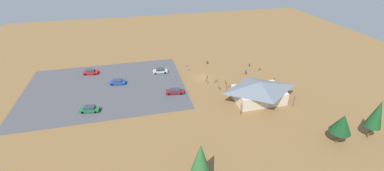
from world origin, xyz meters
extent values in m
plane|color=olive|center=(0.00, 0.00, 0.00)|extent=(160.00, 160.00, 0.00)
cube|color=#4C4C51|center=(27.99, -0.60, 0.03)|extent=(42.80, 31.45, 0.05)
cube|color=beige|center=(-9.95, 15.15, 1.59)|extent=(11.90, 7.86, 3.17)
pyramid|color=slate|center=(-9.95, 15.15, 4.22)|extent=(13.94, 9.91, 2.09)
cylinder|color=brown|center=(-16.77, 10.35, 1.59)|extent=(0.20, 0.20, 3.17)
cylinder|color=brown|center=(-3.14, 10.35, 1.59)|extent=(0.20, 0.20, 3.17)
cylinder|color=brown|center=(-16.77, 19.95, 1.59)|extent=(0.20, 0.20, 3.17)
cylinder|color=brown|center=(-3.14, 19.95, 1.59)|extent=(0.20, 0.20, 3.17)
cylinder|color=brown|center=(-3.93, -9.55, 0.45)|extent=(0.60, 0.60, 0.90)
cylinder|color=#99999E|center=(3.94, -5.38, 1.10)|extent=(0.08, 0.08, 2.20)
cube|color=#1959B2|center=(3.94, -5.38, 1.90)|extent=(0.56, 0.04, 0.40)
cone|color=#2D6633|center=(10.98, 36.23, 5.26)|extent=(3.25, 3.25, 5.86)
cylinder|color=brown|center=(-17.82, 33.30, 1.38)|extent=(0.37, 0.37, 2.76)
cone|color=#14421E|center=(-17.82, 33.30, 4.70)|extent=(3.96, 3.96, 3.88)
cylinder|color=brown|center=(-25.21, 33.51, 1.43)|extent=(0.35, 0.35, 2.87)
cone|color=#194C23|center=(-25.21, 33.51, 5.85)|extent=(3.04, 3.04, 5.96)
torus|color=black|center=(-2.32, 8.13, 0.35)|extent=(0.05, 0.70, 0.70)
torus|color=black|center=(-2.30, 7.13, 0.35)|extent=(0.05, 0.70, 0.70)
cylinder|color=red|center=(-2.31, 7.63, 0.47)|extent=(0.05, 0.93, 0.04)
cylinder|color=red|center=(-2.31, 7.81, 0.54)|extent=(0.04, 0.04, 0.37)
cube|color=black|center=(-2.31, 7.81, 0.72)|extent=(0.08, 0.20, 0.05)
cylinder|color=red|center=(-2.30, 7.23, 0.56)|extent=(0.04, 0.04, 0.41)
cylinder|color=black|center=(-2.30, 7.23, 0.76)|extent=(0.48, 0.04, 0.03)
torus|color=black|center=(-0.64, 1.02, 0.36)|extent=(0.36, 0.66, 0.72)
torus|color=black|center=(-1.08, 0.15, 0.36)|extent=(0.36, 0.66, 0.72)
cylinder|color=yellow|center=(-0.86, 0.59, 0.48)|extent=(0.43, 0.82, 0.04)
cylinder|color=yellow|center=(-0.78, 0.75, 0.56)|extent=(0.04, 0.04, 0.41)
cube|color=black|center=(-0.78, 0.75, 0.76)|extent=(0.16, 0.21, 0.05)
cylinder|color=yellow|center=(-1.03, 0.24, 0.61)|extent=(0.04, 0.04, 0.50)
cylinder|color=black|center=(-1.03, 0.24, 0.86)|extent=(0.44, 0.24, 0.03)
torus|color=black|center=(-5.93, 7.20, 0.33)|extent=(0.65, 0.23, 0.67)
torus|color=black|center=(-4.88, 7.50, 0.33)|extent=(0.65, 0.23, 0.67)
cylinder|color=#197A7F|center=(-5.40, 7.35, 0.44)|extent=(0.98, 0.32, 0.04)
cylinder|color=#197A7F|center=(-5.59, 7.29, 0.52)|extent=(0.04, 0.04, 0.38)
cube|color=black|center=(-5.59, 7.29, 0.72)|extent=(0.21, 0.13, 0.05)
cylinder|color=#197A7F|center=(-4.98, 7.47, 0.56)|extent=(0.04, 0.04, 0.44)
cylinder|color=black|center=(-4.98, 7.47, 0.78)|extent=(0.17, 0.47, 0.03)
torus|color=black|center=(-2.29, 3.65, 0.38)|extent=(0.68, 0.41, 0.76)
torus|color=black|center=(-3.15, 3.15, 0.38)|extent=(0.68, 0.41, 0.76)
cylinder|color=#1E7F38|center=(-2.72, 3.40, 0.50)|extent=(0.81, 0.49, 0.04)
cylinder|color=#1E7F38|center=(-2.56, 3.49, 0.61)|extent=(0.04, 0.04, 0.46)
cube|color=black|center=(-2.56, 3.49, 0.84)|extent=(0.21, 0.17, 0.05)
cylinder|color=#1E7F38|center=(-3.07, 3.20, 0.65)|extent=(0.04, 0.04, 0.54)
cylinder|color=black|center=(-3.07, 3.20, 0.91)|extent=(0.27, 0.43, 0.03)
torus|color=black|center=(-0.18, 3.48, 0.36)|extent=(0.15, 0.72, 0.73)
torus|color=black|center=(-0.02, 2.39, 0.36)|extent=(0.15, 0.72, 0.73)
cylinder|color=orange|center=(-0.10, 2.94, 0.48)|extent=(0.19, 1.00, 0.04)
cylinder|color=orange|center=(-0.13, 3.13, 0.56)|extent=(0.04, 0.04, 0.40)
cube|color=black|center=(-0.13, 3.13, 0.76)|extent=(0.11, 0.21, 0.05)
cylinder|color=orange|center=(-0.03, 2.50, 0.59)|extent=(0.04, 0.04, 0.45)
cylinder|color=black|center=(-0.03, 2.50, 0.81)|extent=(0.48, 0.10, 0.03)
torus|color=black|center=(-18.01, -0.42, 0.34)|extent=(0.56, 0.46, 0.69)
torus|color=black|center=(-18.74, -1.01, 0.34)|extent=(0.56, 0.46, 0.69)
cylinder|color=#2347B7|center=(-18.38, -0.72, 0.46)|extent=(0.70, 0.58, 0.04)
cylinder|color=#2347B7|center=(-18.24, -0.61, 0.54)|extent=(0.04, 0.04, 0.39)
cube|color=black|center=(-18.24, -0.61, 0.74)|extent=(0.21, 0.19, 0.05)
cylinder|color=#2347B7|center=(-18.67, -0.95, 0.56)|extent=(0.04, 0.04, 0.44)
cylinder|color=black|center=(-18.67, -0.95, 0.78)|extent=(0.33, 0.39, 0.03)
torus|color=black|center=(-4.99, 5.35, 0.33)|extent=(0.20, 0.65, 0.66)
torus|color=black|center=(-5.24, 4.38, 0.33)|extent=(0.20, 0.65, 0.66)
cylinder|color=#722D9E|center=(-5.12, 4.86, 0.44)|extent=(0.26, 0.90, 0.04)
cylinder|color=#722D9E|center=(-5.07, 5.04, 0.52)|extent=(0.04, 0.04, 0.37)
cube|color=black|center=(-5.07, 5.04, 0.70)|extent=(0.13, 0.21, 0.05)
cylinder|color=#722D9E|center=(-5.22, 4.48, 0.57)|extent=(0.04, 0.04, 0.47)
cylinder|color=black|center=(-5.22, 4.48, 0.80)|extent=(0.47, 0.15, 0.03)
cube|color=#1E42B2|center=(24.63, -1.98, 0.60)|extent=(4.54, 2.61, 0.66)
cube|color=#2D3842|center=(24.63, -1.98, 1.18)|extent=(2.65, 2.03, 0.48)
cylinder|color=black|center=(26.21, -1.47, 0.37)|extent=(0.67, 0.34, 0.64)
cylinder|color=black|center=(25.90, -3.04, 0.37)|extent=(0.67, 0.34, 0.64)
cylinder|color=black|center=(23.36, -0.91, 0.37)|extent=(0.67, 0.34, 0.64)
cylinder|color=black|center=(23.05, -2.49, 0.37)|extent=(0.67, 0.34, 0.64)
cube|color=maroon|center=(9.86, 6.98, 0.60)|extent=(4.97, 2.50, 0.65)
cube|color=#2D3842|center=(9.86, 6.98, 1.17)|extent=(2.87, 1.96, 0.49)
cylinder|color=black|center=(11.57, 7.50, 0.37)|extent=(0.67, 0.32, 0.64)
cylinder|color=black|center=(11.33, 5.95, 0.37)|extent=(0.67, 0.32, 0.64)
cylinder|color=black|center=(8.39, 8.00, 0.37)|extent=(0.67, 0.32, 0.64)
cylinder|color=black|center=(8.14, 6.46, 0.37)|extent=(0.67, 0.32, 0.64)
cube|color=#BCBCC1|center=(12.07, -6.23, 0.61)|extent=(4.52, 2.12, 0.69)
cube|color=#2D3842|center=(12.07, -6.23, 1.24)|extent=(2.58, 1.74, 0.57)
cylinder|color=black|center=(13.62, -5.60, 0.37)|extent=(0.66, 0.28, 0.64)
cylinder|color=black|center=(13.48, -7.12, 0.37)|extent=(0.66, 0.28, 0.64)
cylinder|color=black|center=(10.65, -5.34, 0.37)|extent=(0.66, 0.28, 0.64)
cylinder|color=black|center=(10.52, -6.86, 0.37)|extent=(0.66, 0.28, 0.64)
cube|color=#1E6B3D|center=(30.85, 10.47, 0.60)|extent=(4.63, 2.56, 0.66)
cube|color=#2D3842|center=(30.85, 10.47, 1.22)|extent=(2.70, 1.98, 0.57)
cylinder|color=black|center=(32.46, 10.94, 0.37)|extent=(0.67, 0.34, 0.64)
cylinder|color=black|center=(32.16, 9.44, 0.37)|extent=(0.67, 0.34, 0.64)
cylinder|color=black|center=(29.54, 11.51, 0.37)|extent=(0.67, 0.34, 0.64)
cylinder|color=black|center=(29.25, 10.00, 0.37)|extent=(0.67, 0.34, 0.64)
cube|color=red|center=(32.70, -10.47, 0.61)|extent=(4.51, 2.53, 0.68)
cube|color=#2D3842|center=(32.70, -10.47, 1.24)|extent=(2.63, 2.00, 0.58)
cylinder|color=black|center=(34.27, -9.92, 0.37)|extent=(0.67, 0.32, 0.64)
cylinder|color=black|center=(34.00, -11.51, 0.37)|extent=(0.67, 0.32, 0.64)
cylinder|color=black|center=(31.41, -9.43, 0.37)|extent=(0.67, 0.32, 0.64)
cylinder|color=black|center=(31.14, -11.03, 0.37)|extent=(0.67, 0.32, 0.64)
cube|color=#2D3347|center=(-16.61, -4.45, 0.45)|extent=(0.39, 0.40, 0.91)
cylinder|color=green|center=(-16.61, -4.45, 1.21)|extent=(0.36, 0.36, 0.60)
sphere|color=tan|center=(-16.61, -4.45, 1.63)|extent=(0.24, 0.24, 0.24)
cube|color=#2D3347|center=(-13.05, 0.67, 0.45)|extent=(0.39, 0.40, 0.90)
cylinder|color=blue|center=(-13.05, 0.67, 1.21)|extent=(0.36, 0.36, 0.63)
sphere|color=tan|center=(-13.05, 0.67, 1.65)|extent=(0.24, 0.24, 0.24)
camera|label=1|loc=(19.18, 64.37, 34.54)|focal=23.84mm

